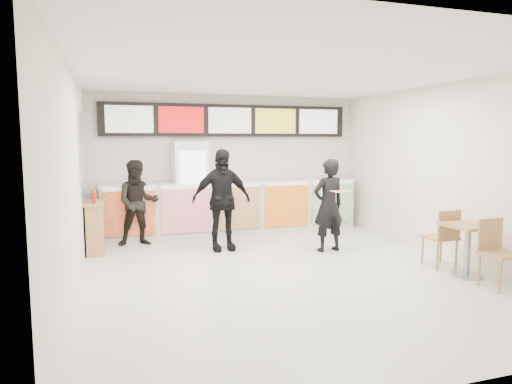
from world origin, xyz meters
name	(u,v)px	position (x,y,z in m)	size (l,w,h in m)	color
floor	(285,272)	(0.00, 0.00, 0.00)	(7.00, 7.00, 0.00)	beige
ceiling	(287,74)	(0.00, 0.00, 3.00)	(7.00, 7.00, 0.00)	white
wall_back	(229,164)	(0.00, 3.50, 1.50)	(6.00, 6.00, 0.00)	silver
wall_left	(73,181)	(-3.00, 0.00, 1.50)	(7.00, 7.00, 0.00)	silver
wall_right	(449,171)	(3.00, 0.00, 1.50)	(7.00, 7.00, 0.00)	silver
service_counter	(234,207)	(0.00, 3.09, 0.57)	(5.56, 0.77, 1.14)	silver
menu_board	(229,121)	(0.00, 3.41, 2.45)	(5.50, 0.14, 0.70)	black
drinks_fridge	(190,189)	(-0.93, 3.11, 1.00)	(0.70, 0.67, 2.00)	white
mirror_panel	(83,155)	(-2.99, 2.45, 1.75)	(0.01, 2.00, 1.50)	#B2B7BF
customer_main	(329,205)	(1.23, 1.01, 0.85)	(0.62, 0.41, 1.69)	black
customer_left	(138,203)	(-2.04, 2.55, 0.83)	(0.80, 0.63, 1.65)	black
customer_mid	(221,200)	(-0.60, 1.68, 0.94)	(1.10, 0.46, 1.87)	black
pizza_slice	(341,191)	(1.23, 0.56, 1.16)	(0.36, 0.36, 0.02)	beige
cafe_table	(468,240)	(2.50, -1.04, 0.55)	(0.66, 1.62, 0.94)	tan
condiment_ledge	(95,227)	(-2.82, 2.18, 0.47)	(0.34, 0.83, 1.10)	tan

